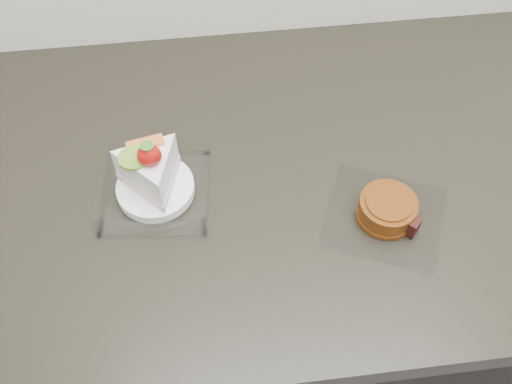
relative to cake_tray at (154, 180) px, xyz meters
name	(u,v)px	position (x,y,z in m)	size (l,w,h in m)	color
counter	(348,287)	(0.35, 0.03, -0.48)	(2.04, 0.64, 0.90)	black
cake_tray	(154,180)	(0.00, 0.00, 0.00)	(0.17, 0.17, 0.12)	white
mooncake_wrap	(387,211)	(0.32, -0.08, -0.02)	(0.20, 0.20, 0.04)	white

